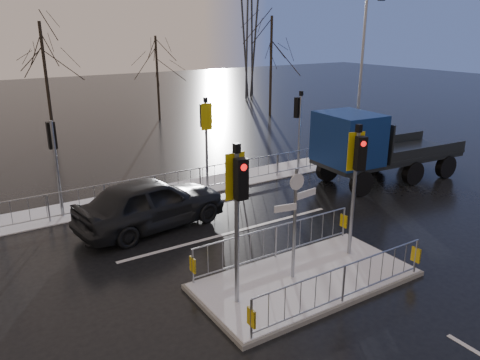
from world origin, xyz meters
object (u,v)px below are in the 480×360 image
flatbed_truck (365,146)px  street_lamp_right (362,72)px  traffic_island (306,269)px  car_far_lane (151,203)px

flatbed_truck → street_lamp_right: (3.07, 3.40, 2.68)m
flatbed_truck → street_lamp_right: street_lamp_right is taller
traffic_island → car_far_lane: traffic_island is taller
flatbed_truck → street_lamp_right: bearing=48.0°
traffic_island → street_lamp_right: bearing=38.7°
flatbed_truck → street_lamp_right: 5.31m
traffic_island → flatbed_truck: size_ratio=0.85×
traffic_island → car_far_lane: bearing=110.1°
traffic_island → car_far_lane: (-2.08, 5.66, 0.50)m
car_far_lane → flatbed_truck: 9.64m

